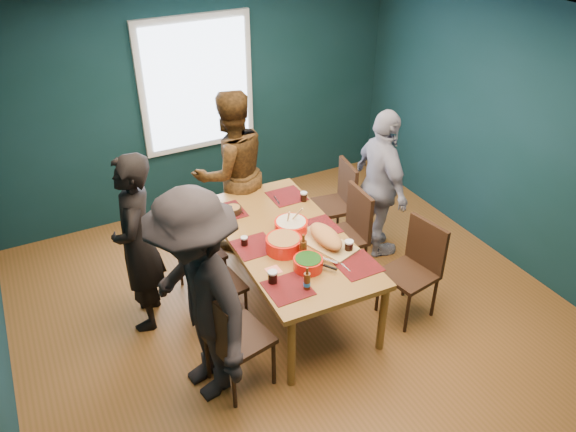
# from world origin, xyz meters

# --- Properties ---
(room) EXTENTS (5.01, 5.01, 2.71)m
(room) POSITION_xyz_m (0.00, 0.27, 1.37)
(room) COLOR brown
(room) RESTS_ON ground
(dining_table) EXTENTS (1.09, 2.07, 0.77)m
(dining_table) POSITION_xyz_m (0.02, 0.25, 0.70)
(dining_table) COLOR brown
(dining_table) RESTS_ON floor
(chair_left_far) EXTENTS (0.44, 0.44, 0.87)m
(chair_left_far) POSITION_xyz_m (-0.72, 0.82, 0.51)
(chair_left_far) COLOR black
(chair_left_far) RESTS_ON floor
(chair_left_mid) EXTENTS (0.44, 0.44, 0.88)m
(chair_left_mid) POSITION_xyz_m (-0.74, 0.28, 0.51)
(chair_left_mid) COLOR black
(chair_left_mid) RESTS_ON floor
(chair_left_near) EXTENTS (0.54, 0.54, 1.01)m
(chair_left_near) POSITION_xyz_m (-0.88, -0.49, 0.59)
(chair_left_near) COLOR black
(chair_left_near) RESTS_ON floor
(chair_right_far) EXTENTS (0.50, 0.50, 0.96)m
(chair_right_far) POSITION_xyz_m (1.02, 0.95, 0.56)
(chair_right_far) COLOR black
(chair_right_far) RESTS_ON floor
(chair_right_mid) EXTENTS (0.47, 0.47, 0.98)m
(chair_right_mid) POSITION_xyz_m (0.79, 0.37, 0.57)
(chair_right_mid) COLOR black
(chair_right_mid) RESTS_ON floor
(chair_right_near) EXTENTS (0.50, 0.50, 0.96)m
(chair_right_near) POSITION_xyz_m (1.04, -0.40, 0.56)
(chair_right_near) COLOR black
(chair_right_near) RESTS_ON floor
(person_far_left) EXTENTS (0.59, 0.73, 1.72)m
(person_far_left) POSITION_xyz_m (-1.26, 0.65, 0.86)
(person_far_left) COLOR black
(person_far_left) RESTS_ON floor
(person_back) EXTENTS (0.94, 0.76, 1.81)m
(person_back) POSITION_xyz_m (-0.03, 1.45, 0.90)
(person_back) COLOR black
(person_back) RESTS_ON floor
(person_right) EXTENTS (0.53, 1.01, 1.65)m
(person_right) POSITION_xyz_m (1.31, 0.58, 0.83)
(person_right) COLOR white
(person_right) RESTS_ON floor
(person_near_left) EXTENTS (0.88, 1.29, 1.85)m
(person_near_left) POSITION_xyz_m (-1.06, -0.37, 0.93)
(person_near_left) COLOR black
(person_near_left) RESTS_ON floor
(bowl_salad) EXTENTS (0.32, 0.32, 0.13)m
(bowl_salad) POSITION_xyz_m (-0.10, 0.08, 0.85)
(bowl_salad) COLOR red
(bowl_salad) RESTS_ON dining_table
(bowl_dumpling) EXTENTS (0.31, 0.31, 0.29)m
(bowl_dumpling) POSITION_xyz_m (0.08, 0.30, 0.84)
(bowl_dumpling) COLOR red
(bowl_dumpling) RESTS_ON dining_table
(bowl_herbs) EXTENTS (0.25, 0.25, 0.11)m
(bowl_herbs) POSITION_xyz_m (-0.04, -0.26, 0.83)
(bowl_herbs) COLOR red
(bowl_herbs) RESTS_ON dining_table
(cutting_board) EXTENTS (0.45, 0.72, 0.16)m
(cutting_board) POSITION_xyz_m (0.27, -0.02, 0.85)
(cutting_board) COLOR tan
(cutting_board) RESTS_ON dining_table
(small_bowl) EXTENTS (0.17, 0.17, 0.07)m
(small_bowl) POSITION_xyz_m (-0.26, 0.86, 0.81)
(small_bowl) COLOR black
(small_bowl) RESTS_ON dining_table
(beer_bottle_a) EXTENTS (0.06, 0.06, 0.22)m
(beer_bottle_a) POSITION_xyz_m (-0.18, -0.49, 0.85)
(beer_bottle_a) COLOR #43210C
(beer_bottle_a) RESTS_ON dining_table
(beer_bottle_b) EXTENTS (0.06, 0.06, 0.24)m
(beer_bottle_b) POSITION_xyz_m (-0.00, -0.10, 0.87)
(beer_bottle_b) COLOR #43210C
(beer_bottle_b) RESTS_ON dining_table
(cola_glass_a) EXTENTS (0.08, 0.08, 0.11)m
(cola_glass_a) POSITION_xyz_m (-0.39, -0.29, 0.84)
(cola_glass_a) COLOR black
(cola_glass_a) RESTS_ON dining_table
(cola_glass_b) EXTENTS (0.08, 0.08, 0.11)m
(cola_glass_b) POSITION_xyz_m (0.40, -0.20, 0.84)
(cola_glass_b) COLOR black
(cola_glass_b) RESTS_ON dining_table
(cola_glass_c) EXTENTS (0.07, 0.07, 0.10)m
(cola_glass_c) POSITION_xyz_m (0.47, 0.75, 0.83)
(cola_glass_c) COLOR black
(cola_glass_c) RESTS_ON dining_table
(cola_glass_d) EXTENTS (0.06, 0.06, 0.09)m
(cola_glass_d) POSITION_xyz_m (-0.38, 0.31, 0.82)
(cola_glass_d) COLOR black
(cola_glass_d) RESTS_ON dining_table
(napkin_a) EXTENTS (0.15, 0.15, 0.00)m
(napkin_a) POSITION_xyz_m (0.39, 0.27, 0.78)
(napkin_a) COLOR #F17C65
(napkin_a) RESTS_ON dining_table
(napkin_b) EXTENTS (0.12, 0.12, 0.00)m
(napkin_b) POSITION_xyz_m (-0.31, -0.15, 0.78)
(napkin_b) COLOR #F17C65
(napkin_b) RESTS_ON dining_table
(napkin_c) EXTENTS (0.21, 0.21, 0.00)m
(napkin_c) POSITION_xyz_m (0.33, -0.45, 0.78)
(napkin_c) COLOR #F17C65
(napkin_c) RESTS_ON dining_table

